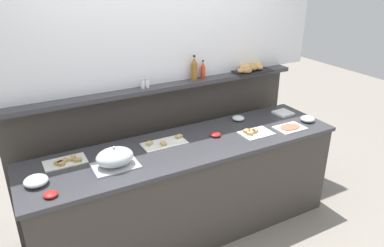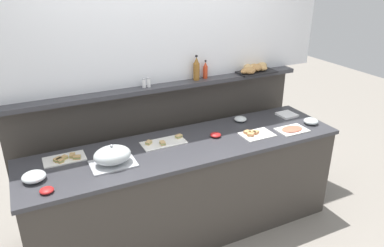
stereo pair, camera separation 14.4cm
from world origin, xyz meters
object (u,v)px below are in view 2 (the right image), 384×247
(sandwich_platter_side, at_px, (256,134))
(glass_bowl_small, at_px, (34,177))
(cold_cuts_platter, at_px, (292,130))
(pepper_shaker, at_px, (149,82))
(condiment_bowl_red, at_px, (47,190))
(condiment_bowl_cream, at_px, (216,135))
(glass_bowl_medium, at_px, (240,119))
(bread_basket, at_px, (253,69))
(salt_shaker, at_px, (144,83))
(sandwich_platter_rear, at_px, (164,142))
(vinegar_bottle_amber, at_px, (196,69))
(sandwich_platter_front, at_px, (65,159))
(serving_cloche, at_px, (112,156))
(napkin_stack, at_px, (287,115))
(glass_bowl_large, at_px, (311,121))
(hot_sauce_bottle, at_px, (205,70))

(sandwich_platter_side, height_order, glass_bowl_small, glass_bowl_small)
(cold_cuts_platter, relative_size, pepper_shaker, 3.19)
(condiment_bowl_red, height_order, pepper_shaker, pepper_shaker)
(condiment_bowl_cream, bearing_deg, glass_bowl_small, -177.36)
(glass_bowl_medium, xyz_separation_m, bread_basket, (0.28, 0.23, 0.42))
(glass_bowl_medium, distance_m, condiment_bowl_cream, 0.44)
(condiment_bowl_red, relative_size, salt_shaker, 1.09)
(sandwich_platter_rear, xyz_separation_m, pepper_shaker, (0.01, 0.36, 0.43))
(sandwich_platter_side, xyz_separation_m, bread_basket, (0.33, 0.56, 0.43))
(sandwich_platter_rear, relative_size, condiment_bowl_red, 3.98)
(sandwich_platter_side, bearing_deg, vinegar_bottle_amber, 118.26)
(glass_bowl_small, relative_size, salt_shaker, 1.91)
(sandwich_platter_side, relative_size, condiment_bowl_red, 3.06)
(condiment_bowl_red, distance_m, condiment_bowl_cream, 1.47)
(sandwich_platter_front, distance_m, vinegar_bottle_amber, 1.42)
(condiment_bowl_cream, xyz_separation_m, bread_basket, (0.66, 0.43, 0.42))
(sandwich_platter_side, relative_size, serving_cloche, 0.86)
(sandwich_platter_front, relative_size, salt_shaker, 3.67)
(salt_shaker, xyz_separation_m, bread_basket, (1.16, -0.01, -0.00))
(sandwich_platter_side, bearing_deg, bread_basket, 59.69)
(sandwich_platter_front, height_order, condiment_bowl_red, sandwich_platter_front)
(napkin_stack, bearing_deg, glass_bowl_large, -74.53)
(glass_bowl_large, bearing_deg, napkin_stack, 105.47)
(napkin_stack, xyz_separation_m, hot_sauce_bottle, (-0.76, 0.34, 0.46))
(glass_bowl_medium, distance_m, glass_bowl_small, 1.91)
(salt_shaker, bearing_deg, hot_sauce_bottle, 1.93)
(sandwich_platter_side, xyz_separation_m, cold_cuts_platter, (0.36, -0.06, -0.00))
(sandwich_platter_rear, height_order, bread_basket, bread_basket)
(bread_basket, bearing_deg, hot_sauce_bottle, 176.75)
(sandwich_platter_rear, bearing_deg, salt_shaker, 94.71)
(condiment_bowl_red, height_order, bread_basket, bread_basket)
(hot_sauce_bottle, bearing_deg, glass_bowl_large, -36.21)
(sandwich_platter_rear, relative_size, vinegar_bottle_amber, 1.61)
(sandwich_platter_rear, relative_size, serving_cloche, 1.11)
(vinegar_bottle_amber, bearing_deg, cold_cuts_platter, -43.59)
(condiment_bowl_cream, distance_m, hot_sauce_bottle, 0.66)
(sandwich_platter_front, bearing_deg, napkin_stack, -0.84)
(sandwich_platter_front, bearing_deg, cold_cuts_platter, -9.75)
(vinegar_bottle_amber, bearing_deg, bread_basket, -1.53)
(sandwich_platter_front, height_order, napkin_stack, sandwich_platter_front)
(sandwich_platter_front, xyz_separation_m, bread_basket, (1.93, 0.28, 0.43))
(sandwich_platter_front, height_order, glass_bowl_small, glass_bowl_small)
(salt_shaker, distance_m, pepper_shaker, 0.04)
(glass_bowl_small, bearing_deg, vinegar_bottle_amber, 18.54)
(condiment_bowl_cream, bearing_deg, serving_cloche, -174.75)
(sandwich_platter_rear, xyz_separation_m, napkin_stack, (1.35, 0.03, 0.00))
(napkin_stack, bearing_deg, salt_shaker, 166.84)
(sandwich_platter_side, height_order, salt_shaker, salt_shaker)
(sandwich_platter_rear, distance_m, glass_bowl_medium, 0.86)
(bread_basket, bearing_deg, glass_bowl_large, -62.71)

